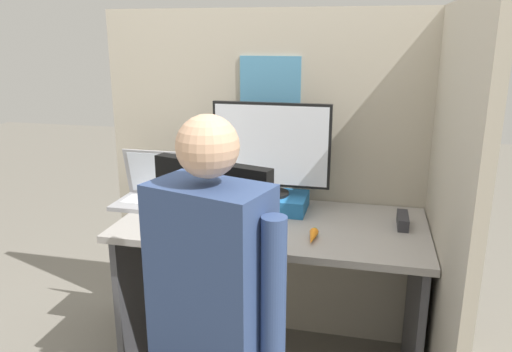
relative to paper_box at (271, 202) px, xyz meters
The scene contains 11 objects.
cubicle_panel_back 0.21m from the paper_box, 78.58° to the left, with size 1.82×0.05×1.65m.
cubicle_panel_right 0.76m from the paper_box, 16.89° to the right, with size 0.04×1.29×1.65m.
desk 0.28m from the paper_box, 75.42° to the right, with size 1.32×0.66×0.74m.
paper_box is the anchor object (origin of this frame).
monitor 0.26m from the paper_box, 90.00° to the left, with size 0.54×0.17×0.43m.
laptop 0.55m from the paper_box, behind, with size 0.37×0.24×0.25m.
mouse 0.36m from the paper_box, 146.19° to the right, with size 0.07×0.05×0.04m.
stapler 0.60m from the paper_box, ahead, with size 0.05×0.16×0.05m.
carrot_toy 0.41m from the paper_box, 54.65° to the right, with size 0.04×0.14×0.04m.
office_chair 0.83m from the paper_box, 91.70° to the right, with size 0.58×0.62×1.13m.
person 0.97m from the paper_box, 88.47° to the right, with size 0.46×0.50×1.33m.
Camera 1 is at (0.40, -1.68, 1.53)m, focal length 35.00 mm.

